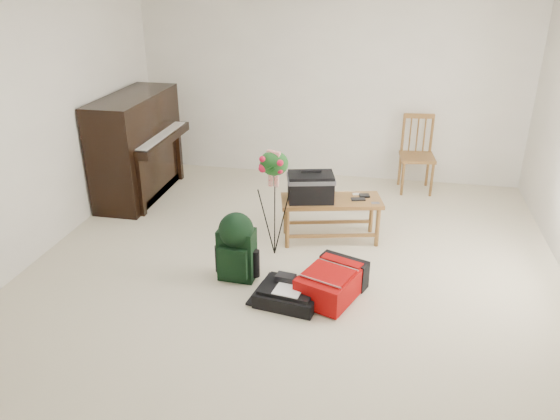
% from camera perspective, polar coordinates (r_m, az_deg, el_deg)
% --- Properties ---
extents(floor, '(5.00, 5.50, 0.01)m').
position_cam_1_polar(floor, '(5.10, 1.09, -6.93)').
color(floor, beige).
rests_on(floor, ground).
extents(wall_back, '(5.00, 0.04, 2.50)m').
position_cam_1_polar(wall_back, '(7.22, 5.21, 13.05)').
color(wall_back, white).
rests_on(wall_back, floor).
extents(wall_left, '(0.04, 5.50, 2.50)m').
position_cam_1_polar(wall_left, '(5.58, -25.21, 7.49)').
color(wall_left, white).
rests_on(wall_left, floor).
extents(piano, '(0.71, 1.50, 1.25)m').
position_cam_1_polar(piano, '(6.90, -14.61, 6.26)').
color(piano, black).
rests_on(piano, floor).
extents(bench, '(1.09, 0.64, 0.79)m').
position_cam_1_polar(bench, '(5.55, 3.89, 2.12)').
color(bench, brown).
rests_on(bench, floor).
extents(dining_chair, '(0.45, 0.45, 0.95)m').
position_cam_1_polar(dining_chair, '(7.09, 14.15, 5.62)').
color(dining_chair, brown).
rests_on(dining_chair, floor).
extents(red_suitcase, '(0.61, 0.75, 0.27)m').
position_cam_1_polar(red_suitcase, '(4.80, 5.48, -7.29)').
color(red_suitcase, '#A10906').
rests_on(red_suitcase, floor).
extents(black_duffel, '(0.58, 0.49, 0.22)m').
position_cam_1_polar(black_duffel, '(4.71, 0.92, -8.72)').
color(black_duffel, black).
rests_on(black_duffel, floor).
extents(green_backpack, '(0.34, 0.32, 0.65)m').
position_cam_1_polar(green_backpack, '(4.92, -4.57, -3.52)').
color(green_backpack, black).
rests_on(green_backpack, floor).
extents(flower_stand, '(0.45, 0.45, 1.11)m').
position_cam_1_polar(flower_stand, '(5.25, -0.60, 0.64)').
color(flower_stand, black).
rests_on(flower_stand, floor).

